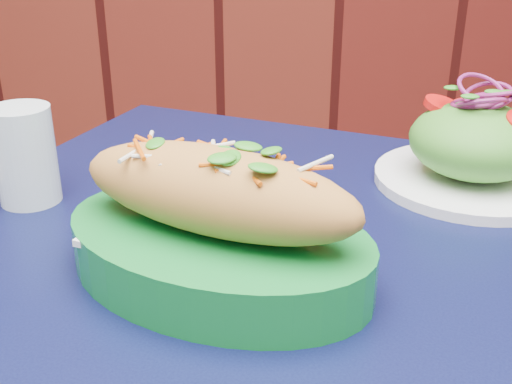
{
  "coord_description": "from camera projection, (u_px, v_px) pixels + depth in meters",
  "views": [
    {
      "loc": [
        -0.15,
        0.81,
        1.05
      ],
      "look_at": [
        -0.18,
        1.34,
        0.81
      ],
      "focal_mm": 45.0,
      "sensor_mm": 36.0,
      "label": 1
    }
  ],
  "objects": [
    {
      "name": "cafe_table",
      "position": [
        286.0,
        358.0,
        0.6
      ],
      "size": [
        1.02,
        1.02,
        0.75
      ],
      "rotation": [
        0.0,
        0.0,
        -0.34
      ],
      "color": "black",
      "rests_on": "ground"
    },
    {
      "name": "banh_mi_basket",
      "position": [
        217.0,
        226.0,
        0.54
      ],
      "size": [
        0.33,
        0.27,
        0.13
      ],
      "rotation": [
        0.0,
        0.0,
        -0.4
      ],
      "color": "#10732A",
      "rests_on": "cafe_table"
    },
    {
      "name": "salad_plate",
      "position": [
        475.0,
        148.0,
        0.73
      ],
      "size": [
        0.22,
        0.22,
        0.12
      ],
      "rotation": [
        0.0,
        0.0,
        0.32
      ],
      "color": "white",
      "rests_on": "cafe_table"
    },
    {
      "name": "water_glass",
      "position": [
        25.0,
        155.0,
        0.68
      ],
      "size": [
        0.07,
        0.07,
        0.11
      ],
      "primitive_type": "cylinder",
      "color": "silver",
      "rests_on": "cafe_table"
    }
  ]
}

